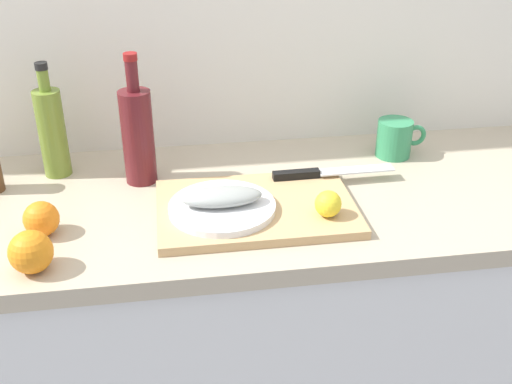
% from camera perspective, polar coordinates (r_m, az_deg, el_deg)
% --- Properties ---
extents(back_wall, '(3.20, 0.05, 2.50)m').
position_cam_1_polar(back_wall, '(1.60, -7.26, 16.16)').
color(back_wall, white).
rests_on(back_wall, ground_plane).
extents(kitchen_counter, '(2.00, 0.60, 0.90)m').
position_cam_1_polar(kitchen_counter, '(1.68, -5.12, -14.24)').
color(kitchen_counter, white).
rests_on(kitchen_counter, ground_plane).
extents(cutting_board, '(0.42, 0.29, 0.02)m').
position_cam_1_polar(cutting_board, '(1.35, -0.00, -1.49)').
color(cutting_board, tan).
rests_on(cutting_board, kitchen_counter).
extents(white_plate, '(0.23, 0.23, 0.01)m').
position_cam_1_polar(white_plate, '(1.32, -3.11, -1.41)').
color(white_plate, white).
rests_on(white_plate, cutting_board).
extents(fish_fillet, '(0.17, 0.07, 0.04)m').
position_cam_1_polar(fish_fillet, '(1.31, -3.14, -0.44)').
color(fish_fillet, '#999E99').
rests_on(fish_fillet, white_plate).
extents(chef_knife, '(0.29, 0.04, 0.02)m').
position_cam_1_polar(chef_knife, '(1.46, 5.72, 1.76)').
color(chef_knife, silver).
rests_on(chef_knife, cutting_board).
extents(lemon_0, '(0.06, 0.06, 0.06)m').
position_cam_1_polar(lemon_0, '(1.30, 6.60, -1.08)').
color(lemon_0, yellow).
rests_on(lemon_0, cutting_board).
extents(olive_oil_bottle, '(0.06, 0.06, 0.28)m').
position_cam_1_polar(olive_oil_bottle, '(1.55, -18.15, 5.34)').
color(olive_oil_bottle, olive).
rests_on(olive_oil_bottle, kitchen_counter).
extents(wine_bottle, '(0.07, 0.07, 0.31)m').
position_cam_1_polar(wine_bottle, '(1.46, -10.76, 5.23)').
color(wine_bottle, '#59191E').
rests_on(wine_bottle, kitchen_counter).
extents(coffee_mug_0, '(0.13, 0.09, 0.10)m').
position_cam_1_polar(coffee_mug_0, '(1.63, 12.60, 4.82)').
color(coffee_mug_0, '#338C59').
rests_on(coffee_mug_0, kitchen_counter).
extents(orange_0, '(0.07, 0.07, 0.07)m').
position_cam_1_polar(orange_0, '(1.33, -19.03, -2.33)').
color(orange_0, orange).
rests_on(orange_0, kitchen_counter).
extents(orange_1, '(0.08, 0.08, 0.08)m').
position_cam_1_polar(orange_1, '(1.22, -19.89, -5.17)').
color(orange_1, orange).
rests_on(orange_1, kitchen_counter).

